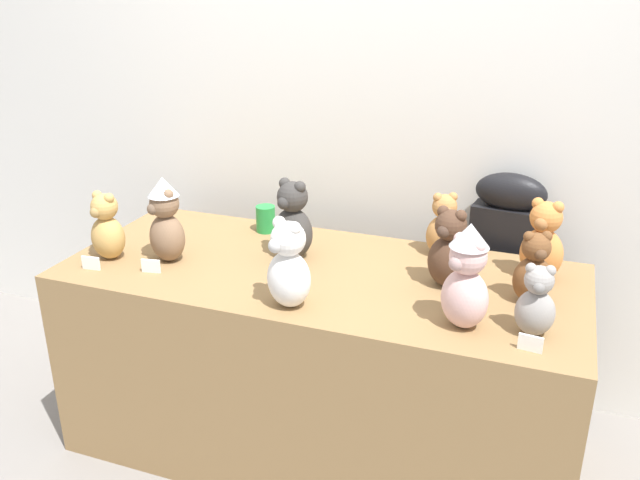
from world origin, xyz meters
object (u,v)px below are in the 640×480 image
Objects in this scene: teddy_bear_mocha at (166,221)px; teddy_bear_charcoal at (293,222)px; display_table at (320,361)px; teddy_bear_caramel at (443,226)px; teddy_bear_ash at (536,302)px; instrument_case at (500,293)px; party_cup_green at (266,219)px; teddy_bear_chestnut at (534,269)px; teddy_bear_honey at (107,228)px; teddy_bear_snow at (287,266)px; teddy_bear_cocoa at (449,250)px; teddy_bear_blush at (466,277)px; teddy_bear_ginger at (543,242)px.

teddy_bear_mocha reaches higher than teddy_bear_charcoal.
teddy_bear_caramel is at bearing 37.95° from display_table.
teddy_bear_mocha is at bearing 173.70° from teddy_bear_ash.
party_cup_green is at bearing -158.93° from instrument_case.
party_cup_green is (-1.08, 0.28, -0.06)m from teddy_bear_chestnut.
teddy_bear_honey is 0.64m from party_cup_green.
teddy_bear_snow is 0.56m from teddy_bear_cocoa.
teddy_bear_mocha reaches higher than teddy_bear_chestnut.
teddy_bear_honey reaches higher than teddy_bear_caramel.
teddy_bear_caramel is at bearing 124.07° from teddy_bear_ash.
teddy_bear_chestnut is (0.13, -0.52, 0.35)m from instrument_case.
teddy_bear_charcoal is at bearing -44.81° from party_cup_green.
teddy_bear_ash is at bearing 30.79° from teddy_bear_snow.
teddy_bear_blush is (0.55, -0.23, 0.55)m from display_table.
teddy_bear_chestnut reaches higher than teddy_bear_ash.
teddy_bear_charcoal is (-0.69, 0.31, -0.02)m from teddy_bear_blush.
teddy_bear_blush reaches higher than teddy_bear_mocha.
teddy_bear_mocha reaches higher than teddy_bear_cocoa.
teddy_bear_blush reaches higher than party_cup_green.
teddy_bear_blush is (-0.18, -0.24, 0.05)m from teddy_bear_chestnut.
teddy_bear_mocha reaches higher than display_table.
teddy_bear_charcoal is at bearing -142.05° from instrument_case.
instrument_case is at bearing 56.66° from teddy_bear_mocha.
display_table is 6.12× the size of teddy_bear_charcoal.
instrument_case reaches higher than teddy_bear_ash.
teddy_bear_honey reaches higher than display_table.
teddy_bear_chestnut is 0.88m from teddy_bear_charcoal.
display_table is 6.42× the size of teddy_bear_ginger.
teddy_bear_cocoa is 0.28m from teddy_bear_caramel.
instrument_case is 4.57× the size of teddy_bear_ash.
teddy_bear_charcoal is (0.43, 0.19, -0.02)m from teddy_bear_mocha.
teddy_bear_ash is at bearing -72.70° from teddy_bear_ginger.
teddy_bear_snow is at bearing 10.13° from teddy_bear_mocha.
teddy_bear_ginger is at bearing 89.02° from teddy_bear_ash.
teddy_bear_caramel is at bearing 124.73° from teddy_bear_cocoa.
teddy_bear_blush reaches higher than display_table.
teddy_bear_chestnut is at bearing 12.65° from teddy_bear_charcoal.
teddy_bear_snow is 0.40m from teddy_bear_charcoal.
instrument_case is at bearing 99.65° from teddy_bear_ash.
teddy_bear_ginger is at bearing 51.36° from teddy_bear_cocoa.
display_table is 7.55× the size of teddy_bear_caramel.
instrument_case is 0.51m from teddy_bear_ginger.
party_cup_green is at bearing 152.38° from teddy_bear_charcoal.
teddy_bear_charcoal is (-0.74, -0.45, 0.38)m from instrument_case.
teddy_bear_mocha is (-1.30, -0.12, 0.04)m from teddy_bear_chestnut.
display_table is 1.79× the size of instrument_case.
teddy_bear_chestnut is at bearing -69.08° from instrument_case.
teddy_bear_ash is (0.15, -0.74, 0.34)m from instrument_case.
teddy_bear_mocha is 0.96× the size of teddy_bear_blush.
display_table is 6.58× the size of teddy_bear_cocoa.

